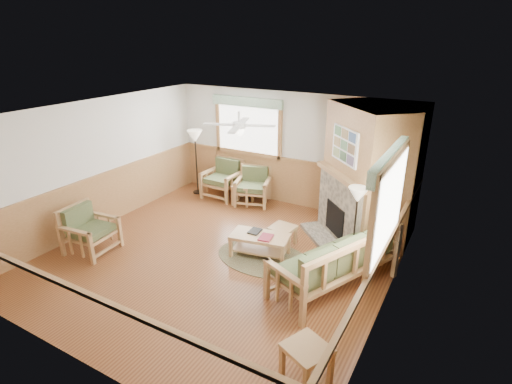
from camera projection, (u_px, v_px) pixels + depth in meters
The scene contains 24 objects.
floor at pixel (219, 257), 7.50m from camera, with size 6.00×6.00×0.01m, color brown.
ceiling at pixel (214, 113), 6.50m from camera, with size 6.00×6.00×0.01m, color white.
wall_back at pixel (289, 150), 9.43m from camera, with size 6.00×0.02×2.70m, color silver.
wall_front at pixel (67, 273), 4.57m from camera, with size 6.00×0.02×2.70m, color silver.
wall_left at pixel (99, 164), 8.37m from camera, with size 0.02×6.00×2.70m, color silver.
wall_right at pixel (392, 228), 5.63m from camera, with size 0.02×6.00×2.70m, color silver.
wainscot at pixel (218, 231), 7.30m from camera, with size 6.00×6.00×1.10m, color #9B6D3F, non-canonical shape.
fireplace at pixel (364, 176), 7.72m from camera, with size 2.20×2.20×2.70m, color #9B6D3F, non-canonical shape.
window_back at pixel (248, 96), 9.46m from camera, with size 1.90×0.16×1.50m, color white, non-canonical shape.
window_right at pixel (397, 150), 5.05m from camera, with size 0.16×1.90×1.50m, color white, non-canonical shape.
ceiling_fan at pixel (239, 114), 6.62m from camera, with size 1.24×1.24×0.36m, color white, non-canonical shape.
sofa at pixel (335, 260), 6.43m from camera, with size 0.90×2.21×1.01m, color #A67C4D, non-canonical shape.
armchair_back_left at pixel (222, 179), 10.14m from camera, with size 0.84×0.84×0.94m, color #A67C4D, non-canonical shape.
armchair_back_right at pixel (253, 186), 9.73m from camera, with size 0.79×0.79×0.88m, color #A67C4D, non-canonical shape.
armchair_left at pixel (90, 230), 7.55m from camera, with size 0.80×0.80×0.90m, color #A67C4D, non-canonical shape.
coffee_table at pixel (260, 245), 7.47m from camera, with size 1.08×0.54×0.43m, color #A67C4D, non-canonical shape.
end_table_chairs at pixel (243, 194), 9.75m from camera, with size 0.44×0.42×0.50m, color #A67C4D, non-canonical shape.
end_table_sofa at pixel (306, 365), 4.69m from camera, with size 0.49×0.47×0.55m, color #A67C4D, non-canonical shape.
footstool at pixel (282, 236), 7.87m from camera, with size 0.45×0.45×0.39m, color #A67C4D, non-canonical shape.
braided_rug at pixel (264, 258), 7.45m from camera, with size 1.85×1.85×0.01m, color brown.
floor_lamp_left at pixel (196, 162), 10.23m from camera, with size 0.38×0.38×1.68m, color black, non-canonical shape.
floor_lamp_right at pixel (355, 226), 7.04m from camera, with size 0.34×0.34×1.48m, color black, non-canonical shape.
book_red at pixel (266, 237), 7.27m from camera, with size 0.22×0.30×0.03m, color maroon.
book_dark at pixel (255, 231), 7.51m from camera, with size 0.20×0.27×0.03m, color black.
Camera 1 is at (3.81, -5.33, 3.90)m, focal length 28.00 mm.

